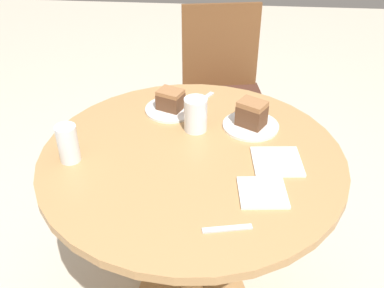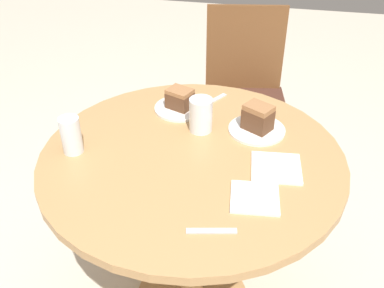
{
  "view_description": "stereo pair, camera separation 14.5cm",
  "coord_description": "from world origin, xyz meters",
  "px_view_note": "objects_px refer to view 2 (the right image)",
  "views": [
    {
      "loc": [
        0.1,
        -1.19,
        1.62
      ],
      "look_at": [
        0.0,
        0.0,
        0.8
      ],
      "focal_mm": 42.0,
      "sensor_mm": 36.0,
      "label": 1
    },
    {
      "loc": [
        0.24,
        -1.16,
        1.62
      ],
      "look_at": [
        0.0,
        0.0,
        0.8
      ],
      "focal_mm": 42.0,
      "sensor_mm": 36.0,
      "label": 2
    }
  ],
  "objects_px": {
    "chair": "(244,97)",
    "cake_slice_far": "(258,117)",
    "plate_far": "(257,130)",
    "cake_slice_near": "(180,98)",
    "plate_near": "(180,108)",
    "glass_water": "(71,137)",
    "glass_lemonade": "(200,116)"
  },
  "relations": [
    {
      "from": "cake_slice_far",
      "to": "chair",
      "type": "bearing_deg",
      "value": 98.16
    },
    {
      "from": "plate_far",
      "to": "cake_slice_near",
      "type": "xyz_separation_m",
      "value": [
        -0.3,
        0.09,
        0.04
      ]
    },
    {
      "from": "chair",
      "to": "plate_far",
      "type": "xyz_separation_m",
      "value": [
        0.11,
        -0.75,
        0.28
      ]
    },
    {
      "from": "plate_near",
      "to": "cake_slice_far",
      "type": "height_order",
      "value": "cake_slice_far"
    },
    {
      "from": "plate_far",
      "to": "cake_slice_far",
      "type": "distance_m",
      "value": 0.05
    },
    {
      "from": "plate_near",
      "to": "glass_water",
      "type": "relative_size",
      "value": 1.54
    },
    {
      "from": "chair",
      "to": "cake_slice_far",
      "type": "xyz_separation_m",
      "value": [
        0.11,
        -0.75,
        0.33
      ]
    },
    {
      "from": "plate_near",
      "to": "glass_water",
      "type": "distance_m",
      "value": 0.44
    },
    {
      "from": "plate_near",
      "to": "glass_lemonade",
      "type": "xyz_separation_m",
      "value": [
        0.1,
        -0.12,
        0.05
      ]
    },
    {
      "from": "cake_slice_near",
      "to": "cake_slice_far",
      "type": "relative_size",
      "value": 0.94
    },
    {
      "from": "plate_far",
      "to": "cake_slice_near",
      "type": "distance_m",
      "value": 0.32
    },
    {
      "from": "plate_far",
      "to": "glass_water",
      "type": "xyz_separation_m",
      "value": [
        -0.58,
        -0.25,
        0.05
      ]
    },
    {
      "from": "plate_near",
      "to": "glass_water",
      "type": "bearing_deg",
      "value": -129.86
    },
    {
      "from": "plate_far",
      "to": "glass_water",
      "type": "relative_size",
      "value": 1.59
    },
    {
      "from": "cake_slice_far",
      "to": "glass_water",
      "type": "xyz_separation_m",
      "value": [
        -0.58,
        -0.25,
        -0.0
      ]
    },
    {
      "from": "chair",
      "to": "plate_far",
      "type": "bearing_deg",
      "value": -91.56
    },
    {
      "from": "plate_near",
      "to": "glass_lemonade",
      "type": "bearing_deg",
      "value": -50.62
    },
    {
      "from": "plate_near",
      "to": "cake_slice_far",
      "type": "relative_size",
      "value": 1.65
    },
    {
      "from": "glass_water",
      "to": "plate_far",
      "type": "bearing_deg",
      "value": 22.96
    },
    {
      "from": "cake_slice_far",
      "to": "cake_slice_near",
      "type": "bearing_deg",
      "value": 162.96
    },
    {
      "from": "plate_far",
      "to": "chair",
      "type": "bearing_deg",
      "value": 98.16
    },
    {
      "from": "chair",
      "to": "plate_far",
      "type": "height_order",
      "value": "chair"
    },
    {
      "from": "glass_lemonade",
      "to": "plate_far",
      "type": "bearing_deg",
      "value": 9.28
    },
    {
      "from": "cake_slice_far",
      "to": "plate_near",
      "type": "bearing_deg",
      "value": 162.96
    },
    {
      "from": "plate_near",
      "to": "plate_far",
      "type": "distance_m",
      "value": 0.31
    },
    {
      "from": "plate_near",
      "to": "glass_lemonade",
      "type": "distance_m",
      "value": 0.17
    },
    {
      "from": "chair",
      "to": "cake_slice_far",
      "type": "height_order",
      "value": "chair"
    },
    {
      "from": "chair",
      "to": "glass_lemonade",
      "type": "relative_size",
      "value": 7.54
    },
    {
      "from": "chair",
      "to": "plate_far",
      "type": "relative_size",
      "value": 4.6
    },
    {
      "from": "chair",
      "to": "cake_slice_near",
      "type": "xyz_separation_m",
      "value": [
        -0.19,
        -0.66,
        0.32
      ]
    },
    {
      "from": "cake_slice_far",
      "to": "glass_water",
      "type": "relative_size",
      "value": 0.93
    },
    {
      "from": "cake_slice_near",
      "to": "glass_water",
      "type": "bearing_deg",
      "value": -129.86
    }
  ]
}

